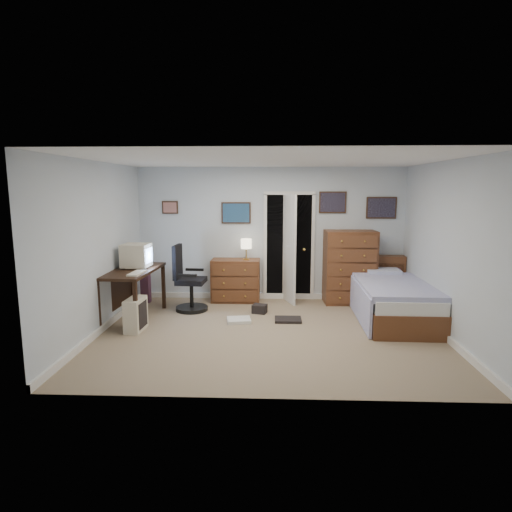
% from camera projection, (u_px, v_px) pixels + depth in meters
% --- Properties ---
extents(floor, '(5.00, 4.00, 0.02)m').
position_uv_depth(floor, '(269.00, 333.00, 6.32)').
color(floor, '#82735A').
rests_on(floor, ground).
extents(computer_desk, '(0.73, 1.46, 0.82)m').
position_uv_depth(computer_desk, '(127.00, 281.00, 6.88)').
color(computer_desk, black).
rests_on(computer_desk, floor).
extents(crt_monitor, '(0.45, 0.42, 0.39)m').
position_uv_depth(crt_monitor, '(136.00, 256.00, 6.96)').
color(crt_monitor, beige).
rests_on(crt_monitor, computer_desk).
extents(keyboard, '(0.19, 0.45, 0.03)m').
position_uv_depth(keyboard, '(137.00, 273.00, 6.49)').
color(keyboard, beige).
rests_on(keyboard, computer_desk).
extents(pc_tower, '(0.25, 0.47, 0.49)m').
position_uv_depth(pc_tower, '(136.00, 314.00, 6.38)').
color(pc_tower, beige).
rests_on(pc_tower, floor).
extents(office_chair, '(0.59, 0.59, 1.15)m').
position_uv_depth(office_chair, '(188.00, 285.00, 7.41)').
color(office_chair, black).
rests_on(office_chair, floor).
extents(media_stack, '(0.16, 0.16, 0.78)m').
position_uv_depth(media_stack, '(145.00, 282.00, 7.94)').
color(media_stack, maroon).
rests_on(media_stack, floor).
extents(low_dresser, '(0.90, 0.46, 0.80)m').
position_uv_depth(low_dresser, '(236.00, 280.00, 8.03)').
color(low_dresser, brown).
rests_on(low_dresser, floor).
extents(table_lamp, '(0.20, 0.20, 0.39)m').
position_uv_depth(table_lamp, '(246.00, 244.00, 7.91)').
color(table_lamp, gold).
rests_on(table_lamp, low_dresser).
extents(doorway, '(0.96, 1.12, 2.05)m').
position_uv_depth(doorway, '(288.00, 245.00, 8.38)').
color(doorway, black).
rests_on(doorway, floor).
extents(tall_dresser, '(0.94, 0.58, 1.35)m').
position_uv_depth(tall_dresser, '(349.00, 267.00, 7.88)').
color(tall_dresser, brown).
rests_on(tall_dresser, floor).
extents(headboard_bookcase, '(0.98, 0.29, 0.87)m').
position_uv_depth(headboard_bookcase, '(378.00, 277.00, 8.00)').
color(headboard_bookcase, brown).
rests_on(headboard_bookcase, floor).
extents(bed, '(1.17, 2.11, 0.68)m').
position_uv_depth(bed, '(392.00, 300.00, 6.90)').
color(bed, brown).
rests_on(bed, floor).
extents(wall_posters, '(4.38, 0.04, 0.60)m').
position_uv_depth(wall_posters, '(301.00, 208.00, 7.97)').
color(wall_posters, '#331E11').
rests_on(wall_posters, floor).
extents(floor_clutter, '(1.21, 0.81, 0.15)m').
position_uv_depth(floor_clutter, '(261.00, 316.00, 7.01)').
color(floor_clutter, black).
rests_on(floor_clutter, floor).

